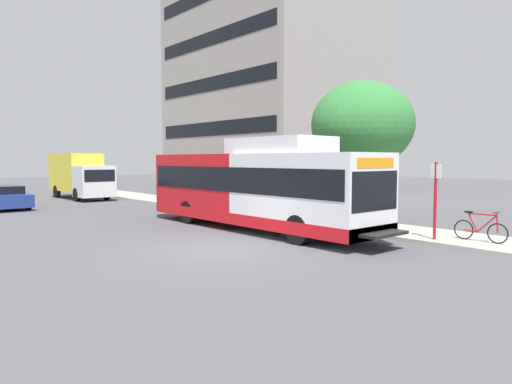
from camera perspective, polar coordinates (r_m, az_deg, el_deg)
ground_plane at (r=21.80m, az=-16.84°, el=-3.62°), size 120.00×120.00×0.00m
sidewalk_curb at (r=23.86m, az=0.77°, el=-2.63°), size 3.00×56.00×0.14m
transit_bus at (r=18.78m, az=-0.05°, el=0.57°), size 2.58×12.25×3.65m
bus_stop_sign_pole at (r=16.72m, az=21.07°, el=-0.31°), size 0.10×0.36×2.60m
bicycle_parked at (r=16.99m, az=25.73°, el=-4.06°), size 0.52×1.76×1.02m
street_tree_near_stop at (r=20.69m, az=12.86°, el=8.03°), size 4.36×4.36×6.04m
parked_car_far_lane at (r=30.22m, az=-28.19°, el=-0.58°), size 1.80×4.50×1.33m
box_truck_background at (r=35.88m, az=-20.73°, el=2.02°), size 2.32×7.01×3.25m
apartment_tower_backdrop at (r=42.78m, az=1.80°, el=21.52°), size 12.24×15.96×31.39m
lattice_comm_tower at (r=53.26m, az=-5.40°, el=13.23°), size 1.10×1.10×33.79m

